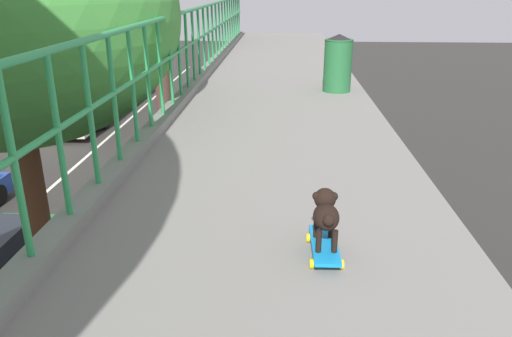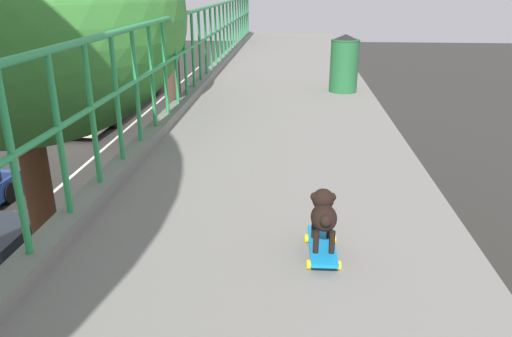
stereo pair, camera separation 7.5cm
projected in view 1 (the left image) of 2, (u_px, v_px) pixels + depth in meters
name	position (u px, v px, depth m)	size (l,w,h in m)	color
city_bus	(102.00, 77.00, 26.47)	(2.56, 11.91, 3.37)	beige
roadside_tree_mid	(2.00, 22.00, 6.57)	(4.79, 4.79, 7.96)	brown
toy_skateboard	(324.00, 245.00, 3.12)	(0.21, 0.50, 0.08)	#1486D2
small_dog	(326.00, 212.00, 3.06)	(0.17, 0.37, 0.34)	black
litter_bin	(338.00, 62.00, 7.74)	(0.45, 0.45, 0.89)	#246636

